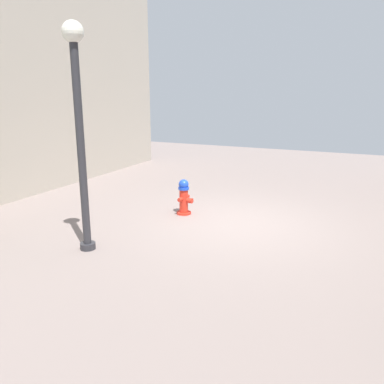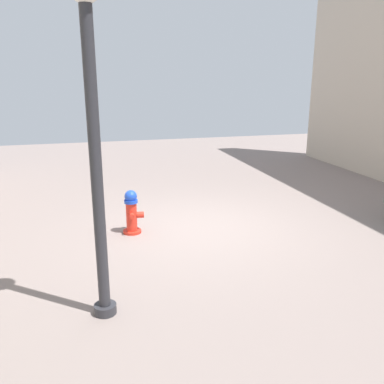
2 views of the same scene
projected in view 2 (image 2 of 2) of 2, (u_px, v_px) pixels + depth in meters
name	position (u px, v px, depth m)	size (l,w,h in m)	color
ground_plane	(204.00, 228.00, 8.04)	(23.40, 23.40, 0.00)	gray
fire_hydrant	(132.00, 212.00, 7.68)	(0.41, 0.43, 0.84)	red
street_lamp	(93.00, 117.00, 4.47)	(0.36, 0.36, 3.94)	#2D2D33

